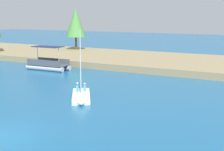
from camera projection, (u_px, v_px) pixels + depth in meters
ground_plane at (1, 136)px, 17.97m from camera, size 200.00×200.00×0.00m
shore_bank at (174, 62)px, 42.91m from camera, size 80.00×15.41×0.79m
shoreline_tree_midleft at (76, 23)px, 54.34m from camera, size 3.28×3.28×6.75m
sailboat at (81, 95)px, 25.28m from camera, size 3.58×4.45×5.86m
pontoon_boat at (48, 64)px, 39.47m from camera, size 5.31×2.17×2.82m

